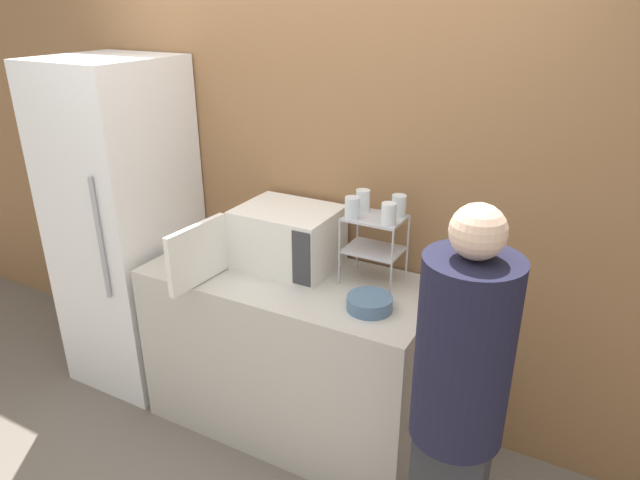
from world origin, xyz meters
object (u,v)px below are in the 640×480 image
object	(u,v)px
glass_front_right	(389,214)
refrigerator	(126,228)
person	(459,397)
bowl	(370,303)
glass_back_left	(363,200)
glass_front_left	(352,208)
dish_rack	(374,236)
microwave	(283,238)
glass_back_right	(399,206)

from	to	relation	value
glass_front_right	refrigerator	distance (m)	1.62
person	glass_front_right	bearing A→B (deg)	130.43
refrigerator	bowl	bearing A→B (deg)	-3.97
glass_back_left	refrigerator	world-z (taller)	refrigerator
bowl	glass_front_left	bearing A→B (deg)	133.92
dish_rack	refrigerator	distance (m)	1.51
microwave	bowl	world-z (taller)	microwave
glass_front_left	glass_back_left	bearing A→B (deg)	89.74
glass_back_right	bowl	bearing A→B (deg)	-88.79
dish_rack	glass_back_right	xyz separation A→B (m)	(0.09, 0.06, 0.15)
dish_rack	bowl	bearing A→B (deg)	-69.27
glass_front_right	refrigerator	bearing A→B (deg)	-176.84
glass_front_right	glass_back_left	distance (m)	0.21
microwave	glass_front_right	bearing A→B (deg)	-0.31
glass_back_right	glass_back_left	bearing A→B (deg)	-176.95
glass_front_left	person	distance (m)	1.02
glass_back_right	glass_front_left	bearing A→B (deg)	-144.45
glass_back_right	person	bearing A→B (deg)	-54.69
glass_back_left	glass_back_right	bearing A→B (deg)	3.05
glass_front_right	person	distance (m)	0.90
glass_front_left	refrigerator	world-z (taller)	refrigerator
dish_rack	person	xyz separation A→B (m)	(0.62, -0.68, -0.23)
microwave	dish_rack	size ratio (longest dim) A/B	2.28
glass_front_left	glass_back_right	distance (m)	0.22
glass_front_right	bowl	size ratio (longest dim) A/B	0.50
glass_front_left	bowl	world-z (taller)	glass_front_left
dish_rack	refrigerator	size ratio (longest dim) A/B	0.18
microwave	bowl	xyz separation A→B (m)	(0.57, -0.20, -0.12)
microwave	person	bearing A→B (deg)	-29.74
glass_back_right	refrigerator	xyz separation A→B (m)	(-1.58, -0.21, -0.34)
dish_rack	person	distance (m)	0.95
glass_front_left	bowl	bearing A→B (deg)	-46.08
glass_back_left	refrigerator	distance (m)	1.46
dish_rack	glass_back_left	xyz separation A→B (m)	(-0.09, 0.06, 0.15)
dish_rack	bowl	size ratio (longest dim) A/B	1.64
glass_front_right	person	size ratio (longest dim) A/B	0.06
refrigerator	glass_back_left	bearing A→B (deg)	8.25
glass_front_left	person	bearing A→B (deg)	-41.08
glass_front_right	bowl	distance (m)	0.41
person	refrigerator	distance (m)	2.18
dish_rack	person	bearing A→B (deg)	-47.74
glass_back_right	glass_back_left	distance (m)	0.18
glass_front_right	bowl	bearing A→B (deg)	-87.87
dish_rack	person	size ratio (longest dim) A/B	0.21
glass_back_right	person	size ratio (longest dim) A/B	0.06
microwave	glass_back_right	world-z (taller)	glass_back_right
glass_front_left	person	size ratio (longest dim) A/B	0.06
bowl	glass_front_right	bearing A→B (deg)	92.13
microwave	glass_back_left	distance (m)	0.46
person	glass_back_right	bearing A→B (deg)	125.31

